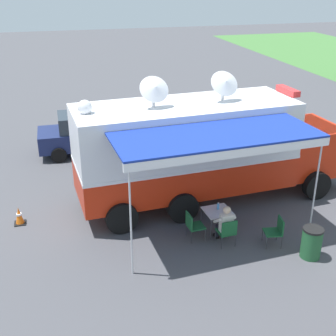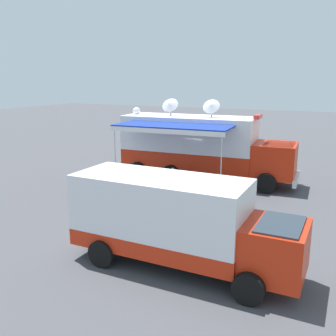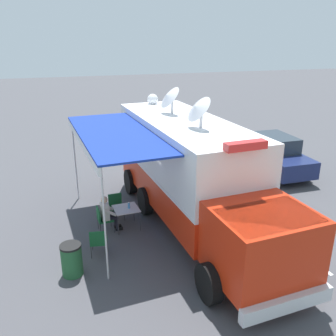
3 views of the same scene
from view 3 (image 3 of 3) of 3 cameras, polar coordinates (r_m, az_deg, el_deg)
ground_plane at (r=13.32m, az=2.32°, el=-7.21°), size 100.00×100.00×0.00m
lot_stripe at (r=12.62m, az=16.78°, el=-9.80°), size 0.41×4.80×0.01m
command_truck at (r=11.90m, az=3.73°, el=-0.43°), size 5.32×9.62×4.53m
folding_table at (r=12.18m, az=-6.63°, el=-6.55°), size 0.85×0.85×0.73m
water_bottle at (r=12.09m, az=-6.19°, el=-5.90°), size 0.07×0.07×0.22m
folding_chair_at_table at (r=12.15m, az=-10.32°, el=-7.68°), size 0.51×0.51×0.87m
folding_chair_beside_table at (r=12.98m, az=-8.21°, el=-5.67°), size 0.51×0.51×0.87m
folding_chair_spare_by_truck at (r=10.92m, az=-10.92°, el=-11.15°), size 0.56×0.56×0.87m
seated_responder at (r=12.12m, az=-9.48°, el=-6.97°), size 0.68×0.58×1.25m
trash_bin at (r=10.35m, az=-14.94°, el=-13.79°), size 0.57×0.57×0.91m
traffic_cone at (r=18.05m, az=-3.82°, el=1.20°), size 0.36×0.36×0.58m
car_behind_truck at (r=17.70m, az=16.38°, el=2.07°), size 2.07×4.23×1.76m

